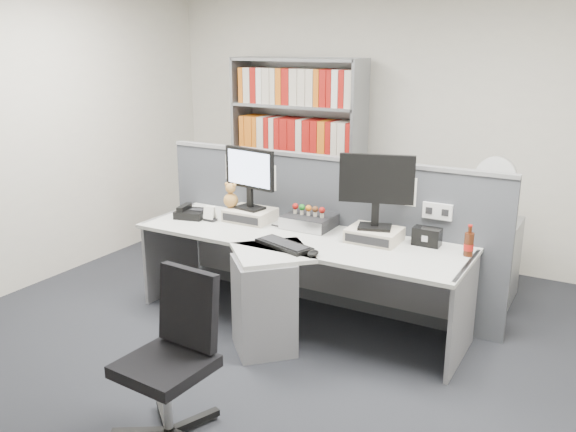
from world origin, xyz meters
The scene contains 21 objects.
ground centered at (0.00, 0.00, 0.00)m, with size 5.50×5.50×0.00m, color #2B2D32.
room_shell centered at (0.00, 0.00, 1.79)m, with size 5.04×5.54×2.72m.
partition centered at (0.00, 1.25, 0.65)m, with size 3.00×0.08×1.27m.
desk centered at (0.00, 0.60, 0.46)m, with size 2.60×1.20×0.72m.
monitor_riser_left centered at (-0.55, 0.98, 0.77)m, with size 0.38×0.31×0.10m.
monitor_riser_right centered at (0.55, 0.98, 0.77)m, with size 0.38×0.31×0.10m.
monitor_left centered at (-0.55, 0.98, 1.12)m, with size 0.50×0.19×0.51m.
monitor_right centered at (0.55, 0.98, 1.15)m, with size 0.53×0.23×0.56m.
desktop_pc centered at (-0.03, 1.06, 0.77)m, with size 0.38×0.34×0.10m.
figurines centered at (-0.03, 1.04, 0.87)m, with size 0.29×0.05×0.09m.
keyboard centered at (0.03, 0.54, 0.73)m, with size 0.49×0.30×0.03m.
mouse centered at (0.31, 0.46, 0.74)m, with size 0.07×0.11×0.04m, color black.
desk_phone centered at (-1.04, 0.81, 0.76)m, with size 0.28×0.27×0.10m.
desk_calendar centered at (-0.83, 0.81, 0.77)m, with size 0.10×0.08×0.12m.
plush_toy centered at (-0.71, 0.94, 0.91)m, with size 0.12×0.12×0.21m.
speaker centered at (0.92, 1.08, 0.79)m, with size 0.20×0.11×0.13m, color black.
cola_bottle centered at (1.24, 1.00, 0.80)m, with size 0.07×0.07×0.22m.
shelving_unit centered at (-0.90, 2.44, 0.98)m, with size 1.41×0.40×2.00m.
filing_cabinet centered at (1.20, 1.99, 0.35)m, with size 0.45×0.61×0.70m.
desk_fan centered at (1.20, 1.99, 1.05)m, with size 0.33×0.20×0.55m.
office_chair centered at (0.08, -0.77, 0.50)m, with size 0.61×0.62×0.94m.
Camera 1 is at (2.09, -3.06, 2.15)m, focal length 37.61 mm.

